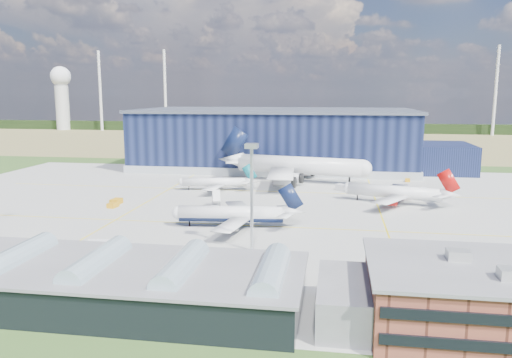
# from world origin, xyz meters

# --- Properties ---
(ground) EXTENTS (600.00, 600.00, 0.00)m
(ground) POSITION_xyz_m (0.00, 0.00, 0.00)
(ground) COLOR #2F511E
(ground) RESTS_ON ground
(apron) EXTENTS (220.00, 160.00, 0.08)m
(apron) POSITION_xyz_m (0.00, 10.00, 0.03)
(apron) COLOR gray
(apron) RESTS_ON ground
(farmland) EXTENTS (600.00, 220.00, 0.01)m
(farmland) POSITION_xyz_m (0.00, 220.00, 0.00)
(farmland) COLOR olive
(farmland) RESTS_ON ground
(treeline) EXTENTS (600.00, 8.00, 8.00)m
(treeline) POSITION_xyz_m (0.00, 300.00, 4.00)
(treeline) COLOR black
(treeline) RESTS_ON ground
(horizon_dressing) EXTENTS (440.20, 18.00, 70.00)m
(horizon_dressing) POSITION_xyz_m (-191.30, 294.39, 34.20)
(horizon_dressing) COLOR silver
(horizon_dressing) RESTS_ON ground
(hangar) EXTENTS (145.00, 62.00, 26.10)m
(hangar) POSITION_xyz_m (2.81, 94.80, 11.62)
(hangar) COLOR black
(hangar) RESTS_ON ground
(glass_concourse) EXTENTS (78.00, 23.00, 8.60)m
(glass_concourse) POSITION_xyz_m (-6.45, -60.00, 3.69)
(glass_concourse) COLOR black
(glass_concourse) RESTS_ON ground
(light_mast_center) EXTENTS (2.60, 2.60, 23.00)m
(light_mast_center) POSITION_xyz_m (10.00, -30.00, 15.43)
(light_mast_center) COLOR silver
(light_mast_center) RESTS_ON ground
(airliner_navy) EXTENTS (37.18, 36.53, 11.02)m
(airliner_navy) POSITION_xyz_m (1.76, -12.00, 5.51)
(airliner_navy) COLOR white
(airliner_navy) RESTS_ON ground
(airliner_red) EXTENTS (43.57, 43.06, 11.46)m
(airliner_red) POSITION_xyz_m (44.81, 22.00, 5.73)
(airliner_red) COLOR white
(airliner_red) RESTS_ON ground
(airliner_widebody) EXTENTS (71.65, 70.63, 19.79)m
(airliner_widebody) POSITION_xyz_m (13.86, 55.00, 9.90)
(airliner_widebody) COLOR white
(airliner_widebody) RESTS_ON ground
(airliner_regional) EXTENTS (31.10, 30.57, 9.13)m
(airliner_regional) POSITION_xyz_m (-13.92, 33.83, 4.56)
(airliner_regional) COLOR white
(airliner_regional) RESTS_ON ground
(gse_tug_a) EXTENTS (2.74, 4.21, 1.69)m
(gse_tug_a) POSITION_xyz_m (-38.02, 8.05, 0.84)
(gse_tug_a) COLOR orange
(gse_tug_a) RESTS_ON ground
(gse_tug_b) EXTENTS (2.70, 3.64, 1.45)m
(gse_tug_b) POSITION_xyz_m (-37.10, 3.70, 0.73)
(gse_tug_b) COLOR orange
(gse_tug_b) RESTS_ON ground
(gse_van_a) EXTENTS (5.82, 3.30, 2.40)m
(gse_van_a) POSITION_xyz_m (-21.81, -35.52, 1.20)
(gse_van_a) COLOR silver
(gse_van_a) RESTS_ON ground
(gse_cart_a) EXTENTS (2.20, 2.99, 1.19)m
(gse_cart_a) POSITION_xyz_m (57.44, 44.18, 0.60)
(gse_cart_a) COLOR silver
(gse_cart_a) RESTS_ON ground
(gse_van_b) EXTENTS (5.10, 5.03, 2.25)m
(gse_van_b) POSITION_xyz_m (29.89, 39.94, 1.13)
(gse_van_b) COLOR silver
(gse_van_b) RESTS_ON ground
(gse_tug_c) EXTENTS (2.04, 2.99, 1.23)m
(gse_tug_c) POSITION_xyz_m (54.47, 62.00, 0.62)
(gse_tug_c) COLOR orange
(gse_tug_c) RESTS_ON ground
(gse_cart_b) EXTENTS (3.18, 2.39, 1.26)m
(gse_cart_b) POSITION_xyz_m (-13.03, 48.39, 0.63)
(gse_cart_b) COLOR silver
(gse_cart_b) RESTS_ON ground
(airstair) EXTENTS (3.61, 5.78, 3.45)m
(airstair) POSITION_xyz_m (-7.26, 9.11, 1.72)
(airstair) COLOR silver
(airstair) RESTS_ON ground
(car_b) EXTENTS (3.78, 1.64, 1.21)m
(car_b) POSITION_xyz_m (-6.12, -48.00, 0.61)
(car_b) COLOR #99999E
(car_b) RESTS_ON ground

